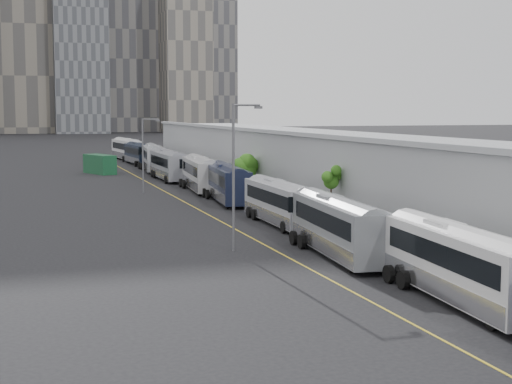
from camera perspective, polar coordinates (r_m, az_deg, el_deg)
name	(u,v)px	position (r m, az deg, el deg)	size (l,w,h in m)	color
sidewalk	(386,231)	(60.22, 9.41, -2.84)	(10.00, 170.00, 0.12)	gray
lane_line	(253,239)	(56.34, -0.19, -3.42)	(0.12, 160.00, 0.02)	gold
depot	(433,184)	(61.69, 12.78, 0.54)	(12.45, 160.40, 7.20)	gray
skyline	(47,2)	(325.28, -14.95, 13.21)	(145.00, 64.00, 120.00)	slate
bus_2	(460,270)	(39.03, 14.61, -5.53)	(3.49, 13.00, 3.76)	silver
bus_3	(339,232)	(49.64, 6.08, -2.91)	(3.65, 13.02, 3.76)	slate
bus_4	(280,206)	(63.08, 1.75, -1.04)	(2.73, 12.19, 3.56)	#A3A5AD
bus_5	(228,186)	(78.19, -2.06, 0.40)	(3.88, 13.06, 3.76)	black
bus_6	(201,177)	(89.12, -4.00, 1.12)	(3.77, 13.40, 3.86)	#B9B9BB
bus_7	(169,168)	(103.21, -6.35, 1.78)	(2.96, 13.33, 3.89)	gray
bus_8	(154,160)	(118.25, -7.45, 2.32)	(4.06, 13.71, 3.95)	#A0A3AA
bus_9	(139,156)	(132.54, -8.52, 2.64)	(3.16, 12.48, 3.62)	black
bus_10	(127,151)	(145.09, -9.37, 2.97)	(3.91, 13.63, 3.93)	silver
tree_2	(331,180)	(62.22, 5.49, 0.84)	(1.24, 1.24, 4.40)	black
tree_3	(244,167)	(82.68, -0.89, 1.84)	(2.68, 2.68, 4.55)	black
street_lamp_near	(236,167)	(50.97, -1.46, 1.82)	(2.04, 0.22, 9.64)	#59595E
street_lamp_far	(145,150)	(87.35, -8.10, 3.06)	(2.04, 0.22, 8.26)	#59595E
shipping_container	(100,164)	(114.90, -11.30, 1.99)	(2.20, 6.38, 2.74)	#154427
suv	(100,161)	(129.09, -11.27, 2.20)	(2.80, 6.08, 1.69)	black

